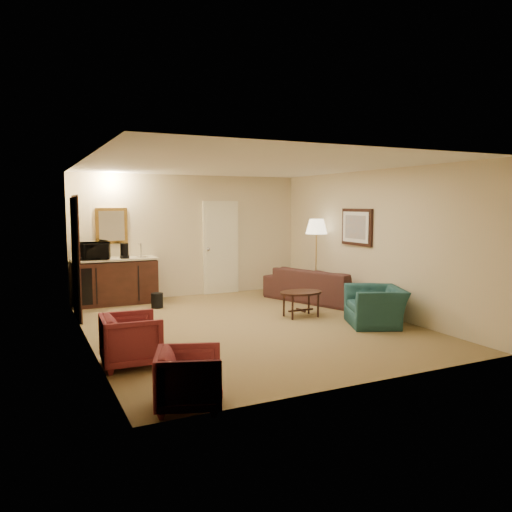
{
  "coord_description": "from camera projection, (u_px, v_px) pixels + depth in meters",
  "views": [
    {
      "loc": [
        -3.34,
        -7.33,
        1.99
      ],
      "look_at": [
        0.39,
        0.5,
        1.08
      ],
      "focal_mm": 35.0,
      "sensor_mm": 36.0,
      "label": 1
    }
  ],
  "objects": [
    {
      "name": "ground",
      "position": [
        248.0,
        325.0,
        8.22
      ],
      "size": [
        6.0,
        6.0,
        0.0
      ],
      "primitive_type": "plane",
      "color": "olive",
      "rests_on": "ground"
    },
    {
      "name": "room_walls",
      "position": [
        224.0,
        220.0,
        8.69
      ],
      "size": [
        5.02,
        6.01,
        2.61
      ],
      "color": "beige",
      "rests_on": "ground"
    },
    {
      "name": "wetbar_cabinet",
      "position": [
        115.0,
        281.0,
        9.9
      ],
      "size": [
        1.64,
        0.58,
        0.92
      ],
      "primitive_type": "cube",
      "color": "#3C1C13",
      "rests_on": "ground"
    },
    {
      "name": "sofa",
      "position": [
        319.0,
        280.0,
        10.16
      ],
      "size": [
        1.46,
        2.38,
        0.9
      ],
      "primitive_type": "imported",
      "rotation": [
        0.0,
        0.0,
        1.95
      ],
      "color": "black",
      "rests_on": "ground"
    },
    {
      "name": "teal_armchair",
      "position": [
        376.0,
        300.0,
        8.18
      ],
      "size": [
        0.96,
        1.14,
        0.85
      ],
      "primitive_type": "imported",
      "rotation": [
        0.0,
        0.0,
        -1.97
      ],
      "color": "#1B4345",
      "rests_on": "ground"
    },
    {
      "name": "rose_chair_near",
      "position": [
        131.0,
        337.0,
        6.14
      ],
      "size": [
        0.69,
        0.73,
        0.71
      ],
      "primitive_type": "imported",
      "rotation": [
        0.0,
        0.0,
        1.51
      ],
      "color": "maroon",
      "rests_on": "ground"
    },
    {
      "name": "rose_chair_far",
      "position": [
        189.0,
        376.0,
        4.86
      ],
      "size": [
        0.76,
        0.79,
        0.65
      ],
      "primitive_type": "imported",
      "rotation": [
        0.0,
        0.0,
        1.23
      ],
      "color": "maroon",
      "rests_on": "ground"
    },
    {
      "name": "coffee_table",
      "position": [
        301.0,
        304.0,
        8.8
      ],
      "size": [
        0.79,
        0.54,
        0.45
      ],
      "primitive_type": "cube",
      "rotation": [
        0.0,
        0.0,
        -0.01
      ],
      "color": "black",
      "rests_on": "ground"
    },
    {
      "name": "floor_lamp",
      "position": [
        316.0,
        259.0,
        10.33
      ],
      "size": [
        0.51,
        0.51,
        1.69
      ],
      "primitive_type": "cube",
      "rotation": [
        0.0,
        0.0,
        0.16
      ],
      "color": "#B3883B",
      "rests_on": "ground"
    },
    {
      "name": "waste_bin",
      "position": [
        157.0,
        300.0,
        9.57
      ],
      "size": [
        0.27,
        0.27,
        0.28
      ],
      "primitive_type": "cylinder",
      "rotation": [
        0.0,
        0.0,
        -0.21
      ],
      "color": "black",
      "rests_on": "ground"
    },
    {
      "name": "microwave",
      "position": [
        94.0,
        249.0,
        9.61
      ],
      "size": [
        0.66,
        0.46,
        0.4
      ],
      "primitive_type": "imported",
      "rotation": [
        0.0,
        0.0,
        -0.23
      ],
      "color": "black",
      "rests_on": "wetbar_cabinet"
    },
    {
      "name": "coffee_maker",
      "position": [
        124.0,
        251.0,
        9.81
      ],
      "size": [
        0.17,
        0.17,
        0.3
      ],
      "primitive_type": "cylinder",
      "rotation": [
        0.0,
        0.0,
        0.06
      ],
      "color": "black",
      "rests_on": "wetbar_cabinet"
    }
  ]
}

